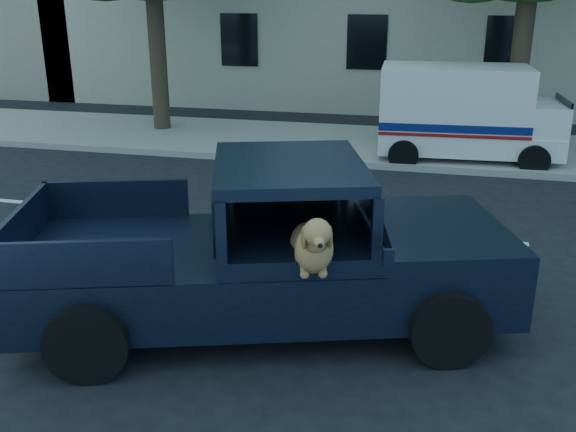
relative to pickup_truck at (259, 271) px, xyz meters
name	(u,v)px	position (x,y,z in m)	size (l,w,h in m)	color
ground	(143,312)	(-1.45, -0.11, -0.65)	(120.00, 120.00, 0.00)	black
far_sidewalk	(303,141)	(-1.45, 9.09, -0.58)	(60.00, 4.00, 0.15)	gray
lane_stripes	(348,229)	(0.55, 3.29, -0.65)	(21.60, 0.14, 0.01)	silver
pickup_truck	(259,271)	(0.00, 0.00, 0.00)	(5.78, 3.64, 1.93)	black
mail_truck	(464,121)	(2.40, 8.20, 0.28)	(3.99, 2.17, 2.13)	silver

